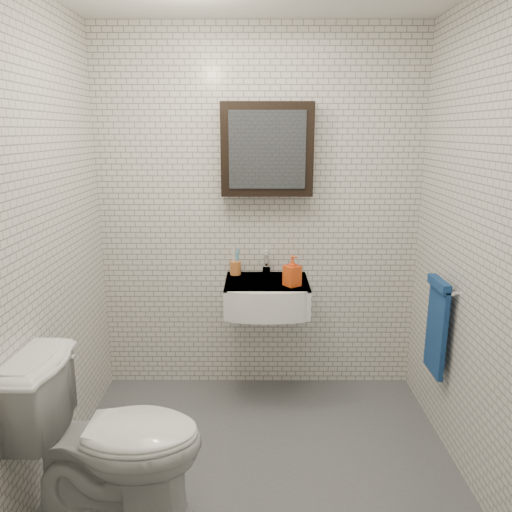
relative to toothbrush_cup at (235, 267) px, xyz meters
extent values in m
cube|color=#505358|center=(0.16, -0.93, -0.90)|extent=(2.20, 2.00, 0.01)
cube|color=silver|center=(0.16, 0.07, 0.35)|extent=(2.20, 0.02, 2.50)
cube|color=silver|center=(0.16, -1.93, 0.35)|extent=(2.20, 0.02, 2.50)
cube|color=silver|center=(-0.94, -0.93, 0.35)|extent=(0.02, 2.00, 2.50)
cube|color=silver|center=(1.26, -0.93, 0.35)|extent=(0.02, 2.00, 2.50)
cube|color=white|center=(0.21, -0.16, -0.15)|extent=(0.55, 0.45, 0.20)
cylinder|color=silver|center=(0.21, -0.14, -0.06)|extent=(0.31, 0.31, 0.02)
cylinder|color=silver|center=(0.21, -0.14, -0.06)|extent=(0.04, 0.04, 0.01)
cube|color=white|center=(0.21, -0.16, -0.06)|extent=(0.55, 0.45, 0.01)
cylinder|color=silver|center=(0.21, 0.01, -0.02)|extent=(0.06, 0.06, 0.06)
cylinder|color=silver|center=(0.21, 0.01, 0.04)|extent=(0.03, 0.03, 0.08)
cylinder|color=silver|center=(0.21, -0.05, 0.07)|extent=(0.02, 0.12, 0.02)
cube|color=silver|center=(0.21, 0.04, 0.09)|extent=(0.02, 0.09, 0.01)
cube|color=black|center=(0.21, 0.00, 0.80)|extent=(0.60, 0.14, 0.60)
cube|color=#3F444C|center=(0.21, -0.08, 0.80)|extent=(0.49, 0.01, 0.49)
cylinder|color=silver|center=(1.22, -0.58, 0.05)|extent=(0.02, 0.30, 0.02)
cylinder|color=silver|center=(1.24, -0.45, 0.05)|extent=(0.04, 0.02, 0.02)
cylinder|color=silver|center=(1.24, -0.71, 0.05)|extent=(0.04, 0.02, 0.02)
cube|color=navy|center=(1.21, -0.58, -0.22)|extent=(0.03, 0.26, 0.54)
cube|color=navy|center=(1.20, -0.58, 0.06)|extent=(0.05, 0.26, 0.05)
cylinder|color=#C06B30|center=(0.00, 0.00, -0.01)|extent=(0.10, 0.10, 0.09)
cylinder|color=white|center=(-0.01, -0.01, 0.06)|extent=(0.02, 0.03, 0.18)
cylinder|color=#40A0CF|center=(0.01, -0.01, 0.05)|extent=(0.01, 0.02, 0.16)
cylinder|color=white|center=(0.00, 0.01, 0.06)|extent=(0.02, 0.03, 0.19)
cylinder|color=#40A0CF|center=(0.02, 0.01, 0.05)|extent=(0.02, 0.04, 0.17)
imported|color=#FF581A|center=(0.38, -0.26, 0.05)|extent=(0.13, 0.13, 0.20)
imported|color=white|center=(-0.52, -1.29, -0.48)|extent=(0.84, 0.50, 0.85)
camera|label=1|loc=(0.15, -3.33, 0.92)|focal=35.00mm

